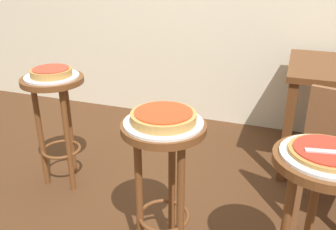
{
  "coord_description": "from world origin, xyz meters",
  "views": [
    {
      "loc": [
        0.73,
        -1.51,
        1.41
      ],
      "look_at": [
        0.16,
        0.11,
        0.67
      ],
      "focal_mm": 38.81,
      "sensor_mm": 36.0,
      "label": 1
    }
  ],
  "objects_px": {
    "stool_foreground": "(317,202)",
    "stool_leftside": "(56,108)",
    "stool_middle": "(164,163)",
    "pizza_middle": "(163,117)",
    "pizza_foreground": "(327,152)",
    "pizza_leftside": "(51,72)",
    "serving_plate_middle": "(163,123)",
    "serving_plate_foreground": "(326,156)",
    "serving_plate_leftside": "(52,76)"
  },
  "relations": [
    {
      "from": "stool_leftside",
      "to": "pizza_leftside",
      "type": "bearing_deg",
      "value": 0.0
    },
    {
      "from": "serving_plate_middle",
      "to": "pizza_leftside",
      "type": "relative_size",
      "value": 1.43
    },
    {
      "from": "serving_plate_middle",
      "to": "stool_leftside",
      "type": "xyz_separation_m",
      "value": [
        -0.87,
        0.41,
        -0.21
      ]
    },
    {
      "from": "stool_middle",
      "to": "stool_leftside",
      "type": "relative_size",
      "value": 1.0
    },
    {
      "from": "stool_middle",
      "to": "stool_foreground",
      "type": "bearing_deg",
      "value": -6.31
    },
    {
      "from": "serving_plate_leftside",
      "to": "stool_leftside",
      "type": "bearing_deg",
      "value": 153.43
    },
    {
      "from": "pizza_leftside",
      "to": "stool_foreground",
      "type": "bearing_deg",
      "value": -17.41
    },
    {
      "from": "stool_middle",
      "to": "pizza_middle",
      "type": "xyz_separation_m",
      "value": [
        -0.0,
        0.0,
        0.23
      ]
    },
    {
      "from": "pizza_middle",
      "to": "stool_foreground",
      "type": "bearing_deg",
      "value": -6.31
    },
    {
      "from": "stool_leftside",
      "to": "pizza_leftside",
      "type": "distance_m",
      "value": 0.23
    },
    {
      "from": "pizza_leftside",
      "to": "serving_plate_leftside",
      "type": "bearing_deg",
      "value": -26.57
    },
    {
      "from": "stool_middle",
      "to": "serving_plate_middle",
      "type": "xyz_separation_m",
      "value": [
        -0.0,
        0.0,
        0.21
      ]
    },
    {
      "from": "stool_foreground",
      "to": "stool_middle",
      "type": "relative_size",
      "value": 1.0
    },
    {
      "from": "stool_foreground",
      "to": "pizza_middle",
      "type": "height_order",
      "value": "pizza_middle"
    },
    {
      "from": "pizza_foreground",
      "to": "serving_plate_leftside",
      "type": "bearing_deg",
      "value": 162.59
    },
    {
      "from": "stool_leftside",
      "to": "pizza_middle",
      "type": "bearing_deg",
      "value": -25.03
    },
    {
      "from": "pizza_foreground",
      "to": "pizza_middle",
      "type": "relative_size",
      "value": 0.94
    },
    {
      "from": "pizza_middle",
      "to": "serving_plate_leftside",
      "type": "relative_size",
      "value": 0.88
    },
    {
      "from": "stool_middle",
      "to": "serving_plate_foreground",
      "type": "bearing_deg",
      "value": -6.31
    },
    {
      "from": "stool_foreground",
      "to": "serving_plate_leftside",
      "type": "distance_m",
      "value": 1.62
    },
    {
      "from": "serving_plate_foreground",
      "to": "serving_plate_leftside",
      "type": "xyz_separation_m",
      "value": [
        -1.53,
        0.48,
        0.0
      ]
    },
    {
      "from": "stool_middle",
      "to": "serving_plate_leftside",
      "type": "xyz_separation_m",
      "value": [
        -0.87,
        0.41,
        0.21
      ]
    },
    {
      "from": "pizza_leftside",
      "to": "stool_middle",
      "type": "bearing_deg",
      "value": -25.03
    },
    {
      "from": "stool_foreground",
      "to": "stool_middle",
      "type": "distance_m",
      "value": 0.66
    },
    {
      "from": "serving_plate_foreground",
      "to": "pizza_middle",
      "type": "xyz_separation_m",
      "value": [
        -0.66,
        0.07,
        0.03
      ]
    },
    {
      "from": "stool_middle",
      "to": "stool_leftside",
      "type": "height_order",
      "value": "same"
    },
    {
      "from": "stool_leftside",
      "to": "serving_plate_leftside",
      "type": "xyz_separation_m",
      "value": [
        0.0,
        -0.0,
        0.21
      ]
    },
    {
      "from": "stool_foreground",
      "to": "stool_leftside",
      "type": "bearing_deg",
      "value": 162.59
    },
    {
      "from": "stool_foreground",
      "to": "serving_plate_foreground",
      "type": "distance_m",
      "value": 0.21
    },
    {
      "from": "stool_foreground",
      "to": "stool_leftside",
      "type": "relative_size",
      "value": 1.0
    },
    {
      "from": "stool_foreground",
      "to": "stool_middle",
      "type": "height_order",
      "value": "same"
    },
    {
      "from": "stool_leftside",
      "to": "serving_plate_middle",
      "type": "bearing_deg",
      "value": -25.03
    },
    {
      "from": "pizza_foreground",
      "to": "stool_leftside",
      "type": "bearing_deg",
      "value": 162.59
    },
    {
      "from": "pizza_middle",
      "to": "pizza_foreground",
      "type": "bearing_deg",
      "value": -6.31
    },
    {
      "from": "serving_plate_middle",
      "to": "pizza_leftside",
      "type": "xyz_separation_m",
      "value": [
        -0.87,
        0.41,
        0.03
      ]
    },
    {
      "from": "serving_plate_foreground",
      "to": "serving_plate_middle",
      "type": "height_order",
      "value": "same"
    },
    {
      "from": "stool_middle",
      "to": "serving_plate_middle",
      "type": "height_order",
      "value": "serving_plate_middle"
    },
    {
      "from": "stool_foreground",
      "to": "stool_leftside",
      "type": "height_order",
      "value": "same"
    },
    {
      "from": "stool_foreground",
      "to": "pizza_leftside",
      "type": "bearing_deg",
      "value": 162.59
    },
    {
      "from": "pizza_foreground",
      "to": "stool_middle",
      "type": "relative_size",
      "value": 0.37
    },
    {
      "from": "pizza_foreground",
      "to": "stool_leftside",
      "type": "relative_size",
      "value": 0.37
    },
    {
      "from": "serving_plate_foreground",
      "to": "stool_middle",
      "type": "xyz_separation_m",
      "value": [
        -0.66,
        0.07,
        -0.21
      ]
    },
    {
      "from": "serving_plate_middle",
      "to": "pizza_middle",
      "type": "relative_size",
      "value": 1.22
    },
    {
      "from": "pizza_middle",
      "to": "serving_plate_middle",
      "type": "bearing_deg",
      "value": 0.0
    },
    {
      "from": "serving_plate_middle",
      "to": "pizza_middle",
      "type": "distance_m",
      "value": 0.03
    },
    {
      "from": "stool_leftside",
      "to": "pizza_leftside",
      "type": "height_order",
      "value": "pizza_leftside"
    },
    {
      "from": "pizza_foreground",
      "to": "stool_leftside",
      "type": "distance_m",
      "value": 1.62
    },
    {
      "from": "pizza_foreground",
      "to": "pizza_leftside",
      "type": "relative_size",
      "value": 1.11
    },
    {
      "from": "serving_plate_leftside",
      "to": "serving_plate_middle",
      "type": "bearing_deg",
      "value": -25.03
    },
    {
      "from": "serving_plate_foreground",
      "to": "serving_plate_middle",
      "type": "bearing_deg",
      "value": 173.69
    }
  ]
}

